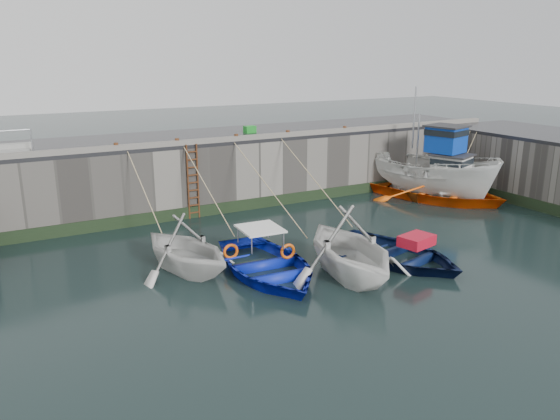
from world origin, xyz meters
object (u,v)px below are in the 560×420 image
fish_crate (250,129)px  bollard_b (177,142)px  boat_near_white (186,270)px  bollard_a (116,146)px  ladder (193,182)px  boat_near_blue (267,273)px  bollard_e (345,129)px  boat_near_navy (395,260)px  bollard_c (236,137)px  boat_far_white (432,175)px  boat_far_orange (438,191)px  bollard_d (288,133)px  boat_near_blacktrim (348,275)px

fish_crate → bollard_b: size_ratio=1.94×
boat_near_white → bollard_a: size_ratio=14.77×
ladder → boat_near_blue: 7.20m
ladder → bollard_e: size_ratio=11.43×
bollard_b → bollard_e: 8.50m
boat_near_navy → bollard_c: (-2.07, 8.44, 3.30)m
bollard_e → boat_far_white: bearing=-36.2°
boat_near_navy → bollard_e: size_ratio=17.97×
fish_crate → bollard_a: (-6.79, -1.94, -0.03)m
boat_near_blue → bollard_a: size_ratio=18.78×
boat_near_blue → bollard_c: bearing=75.8°
bollard_e → bollard_a: bearing=180.0°
fish_crate → boat_near_white: bearing=-133.9°
bollard_a → bollard_c: size_ratio=1.00×
ladder → fish_crate: (3.79, 2.27, 1.73)m
boat_near_navy → boat_far_orange: size_ratio=0.64×
bollard_b → boat_far_orange: bearing=-14.1°
boat_far_orange → fish_crate: boat_far_orange is taller
ladder → bollard_d: size_ratio=11.43×
bollard_a → bollard_d: 7.80m
fish_crate → bollard_c: size_ratio=1.94×
ladder → bollard_c: bearing=8.7°
bollard_b → bollard_d: 5.30m
boat_far_white → bollard_c: (-9.31, 2.57, 2.18)m
bollard_c → bollard_e: (5.80, 0.00, 0.00)m
ladder → boat_near_blacktrim: 8.82m
boat_far_orange → boat_near_blue: bearing=178.2°
boat_far_white → boat_far_orange: boat_far_white is taller
fish_crate → bollard_d: 2.18m
boat_near_white → boat_far_white: 14.27m
bollard_a → boat_near_blue: bearing=-68.7°
boat_near_blacktrim → bollard_c: bearing=98.3°
bollard_c → bollard_b: bearing=180.0°
ladder → boat_near_white: (-2.33, -5.54, -1.59)m
bollard_d → bollard_a: bearing=180.0°
boat_far_orange → ladder: bearing=144.7°
boat_near_blacktrim → bollard_b: 9.71m
boat_near_navy → bollard_b: bearing=106.4°
boat_near_blue → bollard_b: bollard_b is taller
boat_near_blacktrim → bollard_e: bearing=65.0°
bollard_e → ladder: bearing=-177.6°
bollard_c → boat_far_white: bearing=-15.4°
bollard_c → bollard_e: same height
boat_near_blacktrim → bollard_c: 9.37m
boat_near_blue → bollard_a: (-2.87, 7.36, 3.30)m
boat_far_orange → bollard_a: (-14.52, 3.03, 2.87)m
bollard_b → boat_near_white: bearing=-107.3°
boat_far_white → boat_near_blacktrim: bearing=-162.7°
ladder → boat_far_white: bearing=-11.0°
boat_near_navy → bollard_d: size_ratio=17.97×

